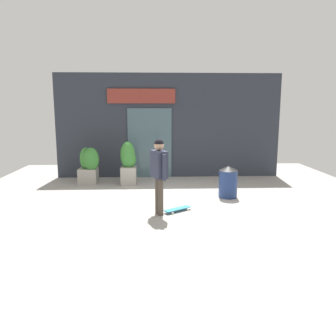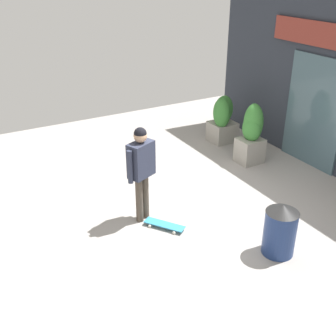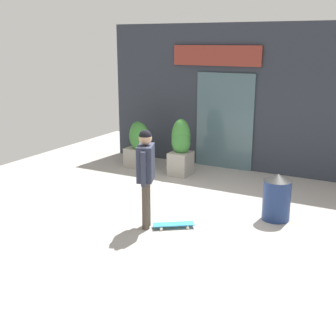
# 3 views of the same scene
# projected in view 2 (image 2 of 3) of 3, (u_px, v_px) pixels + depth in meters

# --- Properties ---
(ground_plane) EXTENTS (12.00, 12.00, 0.00)m
(ground_plane) POSITION_uv_depth(u_px,v_px,m) (208.00, 212.00, 7.80)
(ground_plane) COLOR #9E9993
(skateboarder) EXTENTS (0.42, 0.60, 1.78)m
(skateboarder) POSITION_uv_depth(u_px,v_px,m) (141.00, 164.00, 7.12)
(skateboarder) COLOR #4C4238
(skateboarder) RESTS_ON ground_plane
(skateboard) EXTENTS (0.71, 0.58, 0.08)m
(skateboard) POSITION_uv_depth(u_px,v_px,m) (164.00, 225.00, 7.33)
(skateboard) COLOR teal
(skateboard) RESTS_ON ground_plane
(planter_box_left) EXTENTS (0.69, 0.67, 1.21)m
(planter_box_left) POSITION_uv_depth(u_px,v_px,m) (222.00, 119.00, 10.60)
(planter_box_left) COLOR gray
(planter_box_left) RESTS_ON ground_plane
(planter_box_right) EXTENTS (0.51, 0.56, 1.40)m
(planter_box_right) POSITION_uv_depth(u_px,v_px,m) (252.00, 134.00, 9.47)
(planter_box_right) COLOR gray
(planter_box_right) RESTS_ON ground_plane
(trash_bin) EXTENTS (0.52, 0.52, 0.89)m
(trash_bin) POSITION_uv_depth(u_px,v_px,m) (280.00, 229.00, 6.54)
(trash_bin) COLOR navy
(trash_bin) RESTS_ON ground_plane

